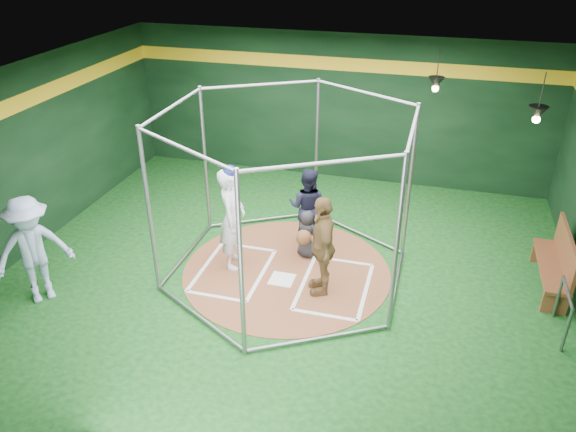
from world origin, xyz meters
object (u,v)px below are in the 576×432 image
(batter_figure, at_px, (232,217))
(visitor_leopard, at_px, (322,245))
(dugout_bench, at_px, (558,261))
(umpire, at_px, (307,207))

(batter_figure, height_order, visitor_leopard, batter_figure)
(visitor_leopard, bearing_deg, dugout_bench, 87.41)
(batter_figure, distance_m, visitor_leopard, 1.78)
(visitor_leopard, distance_m, dugout_bench, 4.09)
(visitor_leopard, xyz_separation_m, dugout_bench, (3.89, 1.19, -0.37))
(batter_figure, height_order, dugout_bench, batter_figure)
(visitor_leopard, height_order, dugout_bench, visitor_leopard)
(umpire, bearing_deg, dugout_bench, 178.60)
(visitor_leopard, xyz_separation_m, umpire, (-0.63, 1.53, -0.11))
(visitor_leopard, bearing_deg, batter_figure, -121.44)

